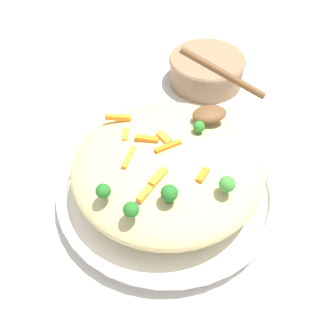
{
  "coord_description": "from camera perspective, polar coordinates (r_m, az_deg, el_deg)",
  "views": [
    {
      "loc": [
        0.12,
        0.38,
        0.52
      ],
      "look_at": [
        0.0,
        0.0,
        0.07
      ],
      "focal_mm": 41.07,
      "sensor_mm": 36.0,
      "label": 1
    }
  ],
  "objects": [
    {
      "name": "broccoli_floret_0",
      "position": [
        0.52,
        8.78,
        -2.42
      ],
      "size": [
        0.02,
        0.02,
        0.03
      ],
      "color": "#377928",
      "rests_on": "pasta_mound"
    },
    {
      "name": "pasta_mound",
      "position": [
        0.6,
        -0.0,
        0.26
      ],
      "size": [
        0.3,
        0.3,
        0.08
      ],
      "primitive_type": "ellipsoid",
      "color": "#D1BA7A",
      "rests_on": "serving_bowl"
    },
    {
      "name": "broccoli_floret_1",
      "position": [
        0.49,
        -5.5,
        -6.19
      ],
      "size": [
        0.02,
        0.02,
        0.02
      ],
      "color": "#205B1C",
      "rests_on": "pasta_mound"
    },
    {
      "name": "broccoli_floret_4",
      "position": [
        0.59,
        4.62,
        6.09
      ],
      "size": [
        0.02,
        0.02,
        0.02
      ],
      "color": "#296820",
      "rests_on": "pasta_mound"
    },
    {
      "name": "carrot_piece_0",
      "position": [
        0.6,
        -6.33,
        4.93
      ],
      "size": [
        0.02,
        0.03,
        0.01
      ],
      "primitive_type": "cube",
      "rotation": [
        0.0,
        0.0,
        1.27
      ],
      "color": "orange",
      "rests_on": "pasta_mound"
    },
    {
      "name": "carrot_piece_5",
      "position": [
        0.52,
        -3.2,
        -3.53
      ],
      "size": [
        0.03,
        0.03,
        0.01
      ],
      "primitive_type": "cube",
      "rotation": [
        0.0,
        0.0,
        3.79
      ],
      "color": "orange",
      "rests_on": "pasta_mound"
    },
    {
      "name": "carrot_piece_7",
      "position": [
        0.54,
        5.16,
        -1.08
      ],
      "size": [
        0.03,
        0.02,
        0.01
      ],
      "primitive_type": "cube",
      "rotation": [
        0.0,
        0.0,
        0.75
      ],
      "color": "orange",
      "rests_on": "pasta_mound"
    },
    {
      "name": "carrot_piece_3",
      "position": [
        0.58,
        -3.17,
        4.31
      ],
      "size": [
        0.04,
        0.02,
        0.01
      ],
      "primitive_type": "cube",
      "rotation": [
        0.0,
        0.0,
        5.79
      ],
      "color": "orange",
      "rests_on": "pasta_mound"
    },
    {
      "name": "broccoli_floret_3",
      "position": [
        0.5,
        0.2,
        -3.79
      ],
      "size": [
        0.02,
        0.02,
        0.03
      ],
      "color": "#205B1C",
      "rests_on": "pasta_mound"
    },
    {
      "name": "serving_spoon",
      "position": [
        0.63,
        6.89,
        10.15
      ],
      "size": [
        0.14,
        0.13,
        0.07
      ],
      "color": "brown",
      "rests_on": "pasta_mound"
    },
    {
      "name": "carrot_piece_2",
      "position": [
        0.58,
        -0.45,
        4.48
      ],
      "size": [
        0.02,
        0.03,
        0.01
      ],
      "primitive_type": "cube",
      "rotation": [
        0.0,
        0.0,
        1.9
      ],
      "color": "orange",
      "rests_on": "pasta_mound"
    },
    {
      "name": "serving_bowl",
      "position": [
        0.64,
        -0.0,
        -2.95
      ],
      "size": [
        0.36,
        0.36,
        0.04
      ],
      "color": "white",
      "rests_on": "ground_plane"
    },
    {
      "name": "companion_bowl",
      "position": [
        0.87,
        5.76,
        14.48
      ],
      "size": [
        0.17,
        0.17,
        0.06
      ],
      "color": "#8C6B4C",
      "rests_on": "ground_plane"
    },
    {
      "name": "carrot_piece_6",
      "position": [
        0.53,
        -1.48,
        -1.35
      ],
      "size": [
        0.03,
        0.03,
        0.01
      ],
      "primitive_type": "cube",
      "rotation": [
        0.0,
        0.0,
        0.64
      ],
      "color": "orange",
      "rests_on": "pasta_mound"
    },
    {
      "name": "carrot_piece_4",
      "position": [
        0.57,
        -0.41,
        3.06
      ],
      "size": [
        0.04,
        0.02,
        0.01
      ],
      "primitive_type": "cube",
      "rotation": [
        0.0,
        0.0,
        0.2
      ],
      "color": "orange",
      "rests_on": "pasta_mound"
    },
    {
      "name": "carrot_piece_1",
      "position": [
        0.56,
        -5.86,
        1.63
      ],
      "size": [
        0.03,
        0.04,
        0.01
      ],
      "primitive_type": "cube",
      "rotation": [
        0.0,
        0.0,
        0.98
      ],
      "color": "orange",
      "rests_on": "pasta_mound"
    },
    {
      "name": "broccoli_floret_2",
      "position": [
        0.52,
        -9.59,
        -3.4
      ],
      "size": [
        0.02,
        0.02,
        0.02
      ],
      "color": "#205B1C",
      "rests_on": "pasta_mound"
    },
    {
      "name": "carrot_piece_8",
      "position": [
        0.63,
        -7.42,
        7.44
      ],
      "size": [
        0.04,
        0.02,
        0.01
      ],
      "primitive_type": "cube",
      "rotation": [
        0.0,
        0.0,
        2.75
      ],
      "color": "orange",
      "rests_on": "pasta_mound"
    },
    {
      "name": "ground_plane",
      "position": [
        0.66,
        -0.0,
        -4.0
      ],
      "size": [
        2.4,
        2.4,
        0.0
      ],
      "primitive_type": "plane",
      "color": "beige"
    }
  ]
}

